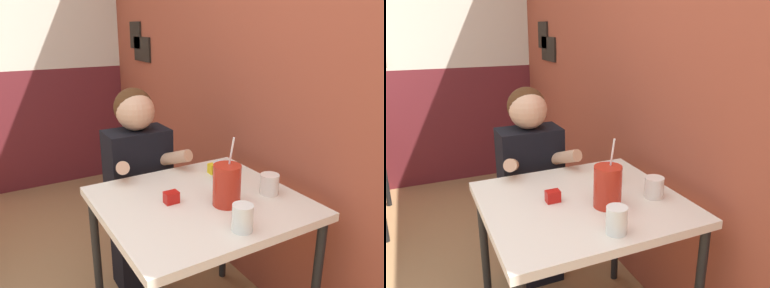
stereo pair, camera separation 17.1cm
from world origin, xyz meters
TOP-DOWN VIEW (x-y plane):
  - brick_wall_right at (1.25, 1.39)m, footprint 0.08×4.78m
  - main_table at (0.73, 0.44)m, footprint 0.84×0.78m
  - person_seated at (0.67, 0.99)m, footprint 0.42×0.41m
  - cocktail_pitcher at (0.80, 0.34)m, footprint 0.12×0.12m
  - glass_near_pitcher at (0.92, 0.56)m, footprint 0.08×0.08m
  - glass_center at (0.73, 0.14)m, footprint 0.08×0.08m
  - glass_far_side at (1.03, 0.34)m, footprint 0.08×0.08m
  - condiment_ketchup at (0.61, 0.47)m, footprint 0.06×0.04m
  - condiment_mustard at (0.95, 0.66)m, footprint 0.06×0.04m

SIDE VIEW (x-z plane):
  - person_seated at x=0.67m, z-range 0.03..1.20m
  - main_table at x=0.73m, z-range 0.30..1.06m
  - condiment_ketchup at x=0.61m, z-range 0.76..0.81m
  - condiment_mustard at x=0.95m, z-range 0.76..0.81m
  - glass_far_side at x=1.03m, z-range 0.76..0.85m
  - glass_near_pitcher at x=0.92m, z-range 0.76..0.85m
  - glass_center at x=0.73m, z-range 0.76..0.86m
  - cocktail_pitcher at x=0.80m, z-range 0.70..0.99m
  - brick_wall_right at x=1.25m, z-range 0.00..2.70m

